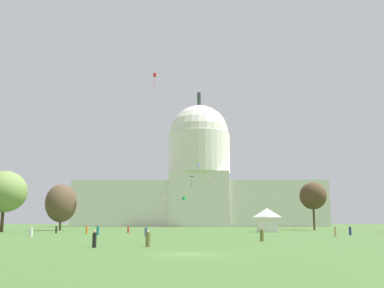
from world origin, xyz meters
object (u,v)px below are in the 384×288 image
object	(u,v)px
tree_west_mid	(61,203)
person_olive_edge_east	(148,239)
person_black_near_tree_east	(56,229)
person_tan_mid_right	(335,231)
person_navy_mid_center	(350,231)
person_white_back_right	(31,232)
person_olive_front_left	(262,235)
tree_east_far	(313,196)
kite_orange_low	(166,201)
kite_black_low	(191,178)
capitol_building	(199,181)
person_red_back_left	(128,229)
event_tent	(267,220)
tree_west_near	(4,192)
person_denim_lawn_far_right	(146,232)
person_orange_lawn_far_left	(87,230)
kite_green_low	(184,198)
kite_magenta_low	(217,179)
kite_red_high	(155,75)
kite_blue_mid	(199,167)
person_black_edge_west	(94,240)
kite_white_low	(273,201)
person_teal_mid_left	(98,230)
kite_violet_low	(303,193)

from	to	relation	value
tree_west_mid	person_olive_edge_east	size ratio (longest dim) A/B	8.06
person_black_near_tree_east	person_tan_mid_right	size ratio (longest dim) A/B	0.91
person_navy_mid_center	person_white_back_right	distance (m)	50.89
person_olive_front_left	tree_east_far	bearing A→B (deg)	153.33
kite_orange_low	kite_black_low	size ratio (longest dim) A/B	0.90
capitol_building	person_olive_front_left	world-z (taller)	capitol_building
person_red_back_left	kite_orange_low	distance (m)	83.24
person_navy_mid_center	kite_black_low	size ratio (longest dim) A/B	0.43
event_tent	person_navy_mid_center	xyz separation A→B (m)	(10.55, -23.44, -1.91)
tree_west_near	person_denim_lawn_far_right	distance (m)	45.33
person_red_back_left	person_orange_lawn_far_left	size ratio (longest dim) A/B	0.96
person_olive_front_left	kite_green_low	world-z (taller)	kite_green_low
kite_magenta_low	kite_orange_low	distance (m)	49.49
kite_red_high	event_tent	bearing A→B (deg)	-103.14
person_orange_lawn_far_left	kite_green_low	bearing A→B (deg)	-37.12
person_red_back_left	kite_black_low	size ratio (longest dim) A/B	0.41
person_tan_mid_right	person_olive_front_left	distance (m)	21.65
person_olive_edge_east	kite_blue_mid	distance (m)	128.08
event_tent	person_olive_front_left	xyz separation A→B (m)	(-7.08, -47.55, -1.95)
capitol_building	person_olive_front_left	bearing A→B (deg)	-86.76
event_tent	kite_magenta_low	bearing A→B (deg)	113.30
person_white_back_right	kite_black_low	world-z (taller)	kite_black_low
person_navy_mid_center	kite_green_low	size ratio (longest dim) A/B	1.23
person_red_back_left	kite_red_high	xyz separation A→B (m)	(1.87, 26.65, 41.03)
person_olive_edge_east	kite_red_high	world-z (taller)	kite_red_high
person_tan_mid_right	person_red_back_left	distance (m)	41.12
person_red_back_left	kite_red_high	distance (m)	48.96
person_denim_lawn_far_right	person_black_near_tree_east	bearing A→B (deg)	-73.14
kite_red_high	kite_black_low	distance (m)	41.69
person_black_edge_west	person_orange_lawn_far_left	world-z (taller)	person_orange_lawn_far_left
person_black_edge_west	kite_white_low	distance (m)	106.16
person_olive_front_left	kite_white_low	distance (m)	89.55
person_olive_front_left	kite_white_low	size ratio (longest dim) A/B	0.54
person_red_back_left	kite_blue_mid	size ratio (longest dim) A/B	0.40
capitol_building	kite_white_low	size ratio (longest dim) A/B	41.09
person_teal_mid_left	capitol_building	bearing A→B (deg)	62.13
person_navy_mid_center	kite_violet_low	bearing A→B (deg)	-34.93
event_tent	person_olive_edge_east	distance (m)	62.26
person_olive_edge_east	person_white_back_right	bearing A→B (deg)	-141.97
event_tent	person_navy_mid_center	distance (m)	25.78
tree_east_far	person_denim_lawn_far_right	world-z (taller)	tree_east_far
person_orange_lawn_far_left	person_white_back_right	size ratio (longest dim) A/B	1.02
kite_violet_low	kite_red_high	bearing A→B (deg)	-57.16
kite_orange_low	kite_blue_mid	bearing A→B (deg)	-31.07
tree_west_mid	kite_blue_mid	size ratio (longest dim) A/B	3.20
person_olive_front_left	kite_green_low	size ratio (longest dim) A/B	1.18
tree_west_near	kite_white_low	distance (m)	77.90
tree_east_far	kite_black_low	bearing A→B (deg)	141.55
tree_west_mid	kite_white_low	bearing A→B (deg)	21.61
tree_west_mid	kite_black_low	size ratio (longest dim) A/B	3.26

